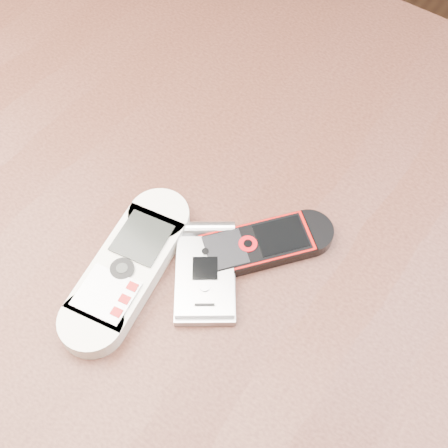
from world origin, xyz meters
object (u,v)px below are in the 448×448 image
nokia_white (127,268)px  nokia_black_red (257,246)px  table (220,278)px  motorola_razr (205,275)px

nokia_white → nokia_black_red: (0.08, 0.09, -0.00)m
nokia_white → nokia_black_red: 0.12m
table → nokia_black_red: nokia_black_red is taller
nokia_white → nokia_black_red: size_ratio=1.20×
nokia_black_red → motorola_razr: (-0.02, -0.05, 0.00)m
nokia_white → motorola_razr: nokia_white is taller
table → nokia_white: size_ratio=6.82×
nokia_black_red → motorola_razr: motorola_razr is taller
nokia_black_red → nokia_white: bearing=-94.2°
table → motorola_razr: motorola_razr is taller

